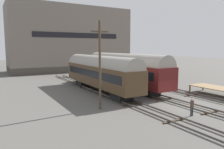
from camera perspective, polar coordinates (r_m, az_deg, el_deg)
The scene contains 9 objects.
ground_plane at distance 24.37m, azimuth 18.63°, elevation -7.70°, with size 200.00×200.00×0.00m, color #56544F.
track_left at distance 21.22m, azimuth 10.31°, elevation -9.23°, with size 2.60×60.00×0.26m.
track_middle at distance 24.34m, azimuth 18.64°, elevation -7.37°, with size 2.60×60.00×0.26m.
track_right at distance 27.87m, azimuth 24.93°, elevation -5.85°, with size 2.60×60.00×0.26m.
train_car_maroon at distance 32.92m, azimuth 3.00°, elevation 1.63°, with size 3.08×18.95×5.19m.
train_car_brown at distance 29.75m, azimuth -3.31°, elevation 0.84°, with size 2.90×17.24×4.98m.
person_worker at distance 20.71m, azimuth 20.17°, elevation -7.59°, with size 0.32×0.32×1.62m.
utility_pole at distance 21.13m, azimuth -3.18°, elevation 2.72°, with size 1.80×0.24×8.59m.
warehouse_building at distance 59.11m, azimuth -10.85°, elevation 8.96°, with size 30.32×11.60×16.30m.
Camera 1 is at (-17.82, -15.49, 6.05)m, focal length 35.00 mm.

